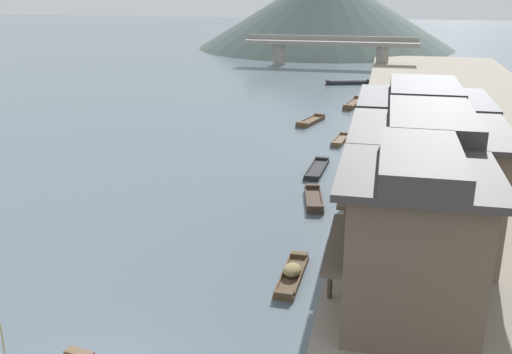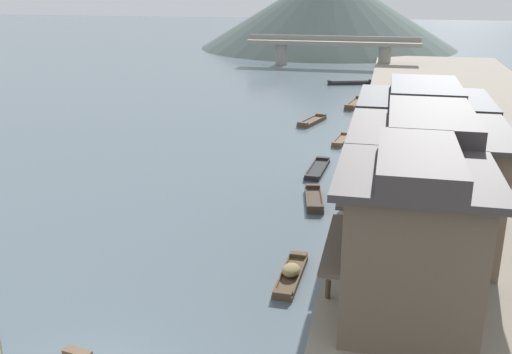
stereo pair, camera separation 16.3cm
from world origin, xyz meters
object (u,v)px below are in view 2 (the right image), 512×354
object	(u,v)px
boat_midriver_drifting	(355,104)
mooring_post_dock_mid	(346,207)
boat_moored_third	(314,199)
mooring_post_dock_near	(328,289)
house_waterfront_nearest	(411,239)
boat_upstream_distant	(341,140)
boat_moored_nearest	(312,121)
boat_moored_far	(350,83)
house_waterfront_second	(425,182)
stone_bridge	(332,47)
boat_moored_second	(317,169)
house_waterfront_tall	(420,141)
boat_midriver_upstream	(291,274)

from	to	relation	value
boat_midriver_drifting	mooring_post_dock_mid	bearing A→B (deg)	-87.19
boat_moored_third	mooring_post_dock_mid	world-z (taller)	mooring_post_dock_mid
mooring_post_dock_near	house_waterfront_nearest	bearing A→B (deg)	-14.84
boat_moored_third	boat_upstream_distant	world-z (taller)	boat_moored_third
boat_moored_nearest	boat_midriver_drifting	size ratio (longest dim) A/B	0.80
boat_moored_far	mooring_post_dock_near	distance (m)	53.53
house_waterfront_nearest	mooring_post_dock_mid	world-z (taller)	house_waterfront_nearest
house_waterfront_second	mooring_post_dock_mid	xyz separation A→B (m)	(-3.50, 2.90, -2.59)
boat_upstream_distant	stone_bridge	world-z (taller)	stone_bridge
boat_midriver_drifting	stone_bridge	xyz separation A→B (m)	(-5.32, 29.33, 2.69)
boat_moored_second	boat_midriver_drifting	bearing A→B (deg)	87.46
house_waterfront_second	stone_bridge	xyz separation A→B (m)	(-10.38, 64.04, -0.88)
boat_moored_second	boat_moored_far	bearing A→B (deg)	90.61
house_waterfront_tall	stone_bridge	distance (m)	57.85
mooring_post_dock_mid	stone_bridge	bearing A→B (deg)	96.42
boat_moored_far	house_waterfront_second	bearing A→B (deg)	-82.34
mooring_post_dock_mid	stone_bridge	xyz separation A→B (m)	(-6.88, 61.14, 1.71)
house_waterfront_nearest	boat_midriver_drifting	bearing A→B (deg)	96.05
boat_moored_second	house_waterfront_second	world-z (taller)	house_waterfront_second
boat_midriver_drifting	boat_upstream_distant	bearing A→B (deg)	-90.37
boat_moored_far	mooring_post_dock_near	size ratio (longest dim) A/B	7.58
boat_upstream_distant	house_waterfront_tall	bearing A→B (deg)	-67.82
boat_moored_far	mooring_post_dock_mid	size ratio (longest dim) A/B	6.78
boat_moored_nearest	house_waterfront_nearest	xyz separation A→B (m)	(7.56, -32.28, 3.62)
house_waterfront_second	house_waterfront_tall	world-z (taller)	same
boat_midriver_drifting	house_waterfront_second	bearing A→B (deg)	-81.70
boat_moored_nearest	house_waterfront_nearest	world-z (taller)	house_waterfront_nearest
boat_midriver_upstream	stone_bridge	distance (m)	67.24
mooring_post_dock_near	mooring_post_dock_mid	size ratio (longest dim) A/B	0.89
boat_moored_third	house_waterfront_nearest	distance (m)	13.90
boat_midriver_drifting	boat_midriver_upstream	size ratio (longest dim) A/B	1.42
boat_moored_nearest	mooring_post_dock_mid	distance (m)	23.67
boat_moored_nearest	house_waterfront_tall	bearing A→B (deg)	-66.09
boat_moored_third	house_waterfront_tall	world-z (taller)	house_waterfront_tall
boat_midriver_upstream	stone_bridge	xyz separation A→B (m)	(-5.07, 66.99, 2.66)
boat_midriver_upstream	mooring_post_dock_near	distance (m)	3.24
boat_midriver_upstream	boat_upstream_distant	size ratio (longest dim) A/B	1.03
house_waterfront_nearest	mooring_post_dock_near	bearing A→B (deg)	165.16
boat_moored_second	stone_bridge	size ratio (longest dim) A/B	0.18
boat_moored_second	house_waterfront_second	xyz separation A→B (m)	(6.07, -12.15, 3.63)
boat_midriver_upstream	mooring_post_dock_mid	bearing A→B (deg)	72.81
mooring_post_dock_near	stone_bridge	size ratio (longest dim) A/B	0.03
boat_moored_second	mooring_post_dock_near	xyz separation A→B (m)	(2.56, -17.63, 1.00)
boat_midriver_drifting	stone_bridge	distance (m)	29.93
mooring_post_dock_near	stone_bridge	world-z (taller)	stone_bridge
boat_moored_far	boat_upstream_distant	bearing A→B (deg)	-87.36
boat_moored_second	mooring_post_dock_mid	world-z (taller)	mooring_post_dock_mid
house_waterfront_second	mooring_post_dock_near	distance (m)	7.02
boat_upstream_distant	mooring_post_dock_near	size ratio (longest dim) A/B	5.16
boat_moored_second	boat_upstream_distant	distance (m)	7.93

